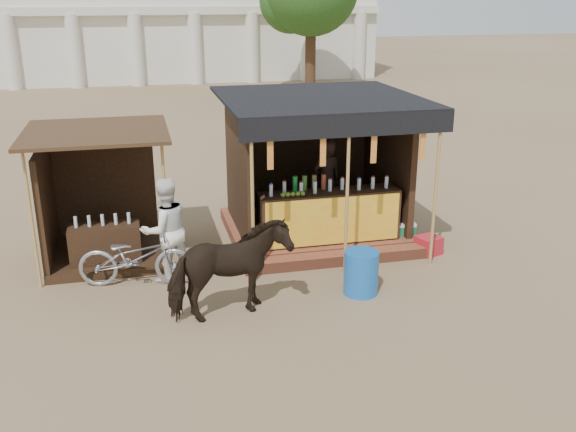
% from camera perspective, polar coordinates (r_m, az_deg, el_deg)
% --- Properties ---
extents(ground, '(120.00, 120.00, 0.00)m').
position_cam_1_polar(ground, '(9.60, 2.26, -9.31)').
color(ground, '#846B4C').
rests_on(ground, ground).
extents(main_stall, '(3.60, 3.61, 2.78)m').
position_cam_1_polar(main_stall, '(12.46, 2.65, 2.63)').
color(main_stall, brown).
rests_on(main_stall, ground).
extents(secondary_stall, '(2.40, 2.40, 2.38)m').
position_cam_1_polar(secondary_stall, '(11.97, -16.82, 0.22)').
color(secondary_stall, '#362213').
rests_on(secondary_stall, ground).
extents(cow, '(1.91, 1.19, 1.50)m').
position_cam_1_polar(cow, '(9.42, -5.26, -4.88)').
color(cow, black).
rests_on(cow, ground).
extents(motorbike, '(1.96, 0.97, 0.98)m').
position_cam_1_polar(motorbike, '(10.80, -13.38, -3.58)').
color(motorbike, '#A0A2A9').
rests_on(motorbike, ground).
extents(bystander, '(1.03, 0.92, 1.77)m').
position_cam_1_polar(bystander, '(10.76, -10.83, -1.22)').
color(bystander, white).
rests_on(bystander, ground).
extents(blue_barrel, '(0.62, 0.62, 0.72)m').
position_cam_1_polar(blue_barrel, '(10.34, 6.51, -5.02)').
color(blue_barrel, '#185EB4').
rests_on(blue_barrel, ground).
extents(red_crate, '(0.50, 0.48, 0.33)m').
position_cam_1_polar(red_crate, '(12.15, 12.38, -2.55)').
color(red_crate, '#AE1D27').
rests_on(red_crate, ground).
extents(cooler, '(0.68, 0.50, 0.46)m').
position_cam_1_polar(cooler, '(12.48, 9.60, -1.44)').
color(cooler, '#1B7B48').
rests_on(cooler, ground).
extents(background_building, '(26.00, 7.45, 8.18)m').
position_cam_1_polar(background_building, '(38.05, -13.69, 17.86)').
color(background_building, silver).
rests_on(background_building, ground).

